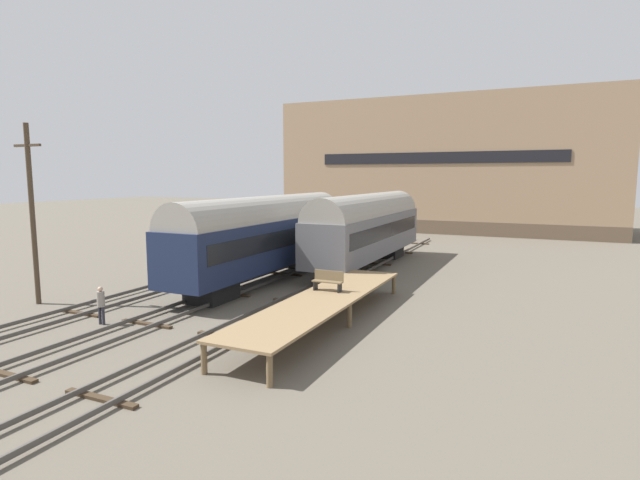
{
  "coord_description": "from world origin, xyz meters",
  "views": [
    {
      "loc": [
        15.18,
        -18.53,
        6.24
      ],
      "look_at": [
        2.03,
        10.19,
        2.2
      ],
      "focal_mm": 28.0,
      "sensor_mm": 36.0,
      "label": 1
    }
  ],
  "objects_px": {
    "train_car_navy": "(266,233)",
    "bench": "(328,280)",
    "utility_pole": "(32,212)",
    "person_worker": "(101,302)",
    "train_car_grey": "(367,226)"
  },
  "relations": [
    {
      "from": "train_car_navy",
      "to": "bench",
      "type": "height_order",
      "value": "train_car_navy"
    },
    {
      "from": "bench",
      "to": "utility_pole",
      "type": "bearing_deg",
      "value": -163.23
    },
    {
      "from": "bench",
      "to": "train_car_navy",
      "type": "bearing_deg",
      "value": 140.66
    },
    {
      "from": "train_car_navy",
      "to": "utility_pole",
      "type": "bearing_deg",
      "value": -128.52
    },
    {
      "from": "person_worker",
      "to": "train_car_grey",
      "type": "bearing_deg",
      "value": 71.37
    },
    {
      "from": "train_car_navy",
      "to": "train_car_grey",
      "type": "xyz_separation_m",
      "value": [
        4.05,
        6.68,
        -0.02
      ]
    },
    {
      "from": "train_car_navy",
      "to": "person_worker",
      "type": "bearing_deg",
      "value": -99.5
    },
    {
      "from": "bench",
      "to": "person_worker",
      "type": "height_order",
      "value": "bench"
    },
    {
      "from": "train_car_navy",
      "to": "train_car_grey",
      "type": "bearing_deg",
      "value": 58.78
    },
    {
      "from": "train_car_navy",
      "to": "bench",
      "type": "bearing_deg",
      "value": -39.34
    },
    {
      "from": "train_car_navy",
      "to": "utility_pole",
      "type": "xyz_separation_m",
      "value": [
        -7.44,
        -9.35,
        1.64
      ]
    },
    {
      "from": "bench",
      "to": "utility_pole",
      "type": "distance_m",
      "value": 14.69
    },
    {
      "from": "train_car_grey",
      "to": "person_worker",
      "type": "xyz_separation_m",
      "value": [
        -5.82,
        -17.27,
        -1.89
      ]
    },
    {
      "from": "person_worker",
      "to": "bench",
      "type": "bearing_deg",
      "value": 33.61
    },
    {
      "from": "train_car_navy",
      "to": "bench",
      "type": "relative_size",
      "value": 11.68
    }
  ]
}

